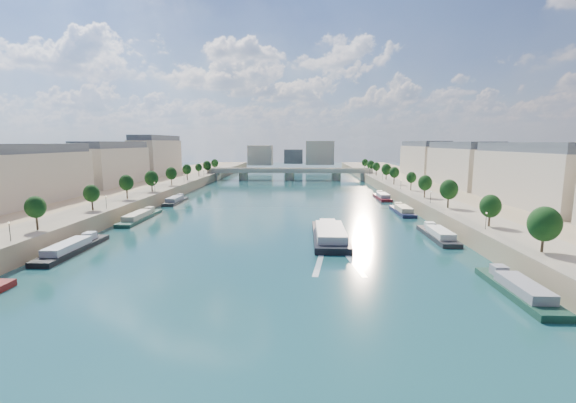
{
  "coord_description": "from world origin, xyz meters",
  "views": [
    {
      "loc": [
        8.7,
        -46.41,
        25.66
      ],
      "look_at": [
        3.73,
        87.78,
        5.0
      ],
      "focal_mm": 24.0,
      "sensor_mm": 36.0,
      "label": 1
    }
  ],
  "objects": [
    {
      "name": "wake",
      "position": [
        16.18,
        37.58,
        0.02
      ],
      "size": [
        10.76,
        25.97,
        0.04
      ],
      "color": "silver",
      "rests_on": "ground"
    },
    {
      "name": "buildings_right",
      "position": [
        85.0,
        112.0,
        16.45
      ],
      "size": [
        16.0,
        226.0,
        23.2
      ],
      "color": "#C6B499",
      "rests_on": "ground"
    },
    {
      "name": "moored_barges_right",
      "position": [
        45.5,
        73.92,
        0.84
      ],
      "size": [
        5.0,
        133.83,
        3.6
      ],
      "color": "#183C2D",
      "rests_on": "ground"
    },
    {
      "name": "moored_barges_left",
      "position": [
        -45.5,
        41.54,
        0.84
      ],
      "size": [
        5.0,
        162.16,
        3.6
      ],
      "color": "#1A1F39",
      "rests_on": "ground"
    },
    {
      "name": "pave_left",
      "position": [
        -57.0,
        100.0,
        5.05
      ],
      "size": [
        14.0,
        520.0,
        0.1
      ],
      "primitive_type": "cube",
      "color": "gray",
      "rests_on": "quay_left"
    },
    {
      "name": "ground",
      "position": [
        0.0,
        100.0,
        0.0
      ],
      "size": [
        700.0,
        700.0,
        0.0
      ],
      "primitive_type": "plane",
      "color": "#0B2D32",
      "rests_on": "ground"
    },
    {
      "name": "lamps_left",
      "position": [
        -52.5,
        90.0,
        7.78
      ],
      "size": [
        0.36,
        200.36,
        4.28
      ],
      "color": "black",
      "rests_on": "ground"
    },
    {
      "name": "tour_barge",
      "position": [
        16.18,
        54.11,
        1.22
      ],
      "size": [
        9.09,
        30.88,
        4.18
      ],
      "rotation": [
        0.0,
        0.0,
        -0.01
      ],
      "color": "black",
      "rests_on": "ground"
    },
    {
      "name": "trees_right",
      "position": [
        55.0,
        110.0,
        10.48
      ],
      "size": [
        4.8,
        268.8,
        8.26
      ],
      "color": "#382B1E",
      "rests_on": "ground"
    },
    {
      "name": "bridge",
      "position": [
        0.0,
        218.14,
        5.08
      ],
      "size": [
        112.0,
        12.0,
        8.15
      ],
      "color": "#C1B79E",
      "rests_on": "ground"
    },
    {
      "name": "quay_left",
      "position": [
        -72.0,
        100.0,
        2.5
      ],
      "size": [
        44.0,
        520.0,
        5.0
      ],
      "primitive_type": "cube",
      "color": "#9E8460",
      "rests_on": "ground"
    },
    {
      "name": "skyline",
      "position": [
        3.19,
        319.52,
        14.66
      ],
      "size": [
        79.0,
        42.0,
        22.0
      ],
      "color": "#C6B499",
      "rests_on": "ground"
    },
    {
      "name": "trees_left",
      "position": [
        -55.0,
        102.0,
        10.48
      ],
      "size": [
        4.8,
        268.8,
        8.26
      ],
      "color": "#382B1E",
      "rests_on": "ground"
    },
    {
      "name": "pave_right",
      "position": [
        57.0,
        100.0,
        5.05
      ],
      "size": [
        14.0,
        520.0,
        0.1
      ],
      "primitive_type": "cube",
      "color": "gray",
      "rests_on": "quay_right"
    },
    {
      "name": "quay_right",
      "position": [
        72.0,
        100.0,
        2.5
      ],
      "size": [
        44.0,
        520.0,
        5.0
      ],
      "primitive_type": "cube",
      "color": "#9E8460",
      "rests_on": "ground"
    },
    {
      "name": "lamps_right",
      "position": [
        52.5,
        105.0,
        7.78
      ],
      "size": [
        0.36,
        200.36,
        4.28
      ],
      "color": "black",
      "rests_on": "ground"
    },
    {
      "name": "buildings_left",
      "position": [
        -85.0,
        112.0,
        16.45
      ],
      "size": [
        16.0,
        226.0,
        23.2
      ],
      "color": "#C6B499",
      "rests_on": "ground"
    }
  ]
}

